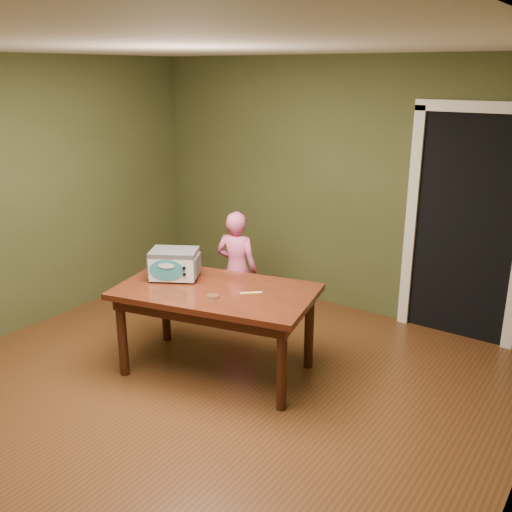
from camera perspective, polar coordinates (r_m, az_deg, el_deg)
The scene contains 8 objects.
floor at distance 4.52m, azimuth -7.37°, elevation -14.87°, with size 5.00×5.00×0.00m, color brown.
room_shell at distance 3.87m, azimuth -8.39°, elevation 6.85°, with size 4.52×5.02×2.61m.
doorway at distance 5.87m, azimuth 20.90°, elevation 3.17°, with size 1.10×0.66×2.25m.
dining_table at distance 4.71m, azimuth -4.01°, elevation -4.40°, with size 1.76×1.23×0.75m.
toy_oven at distance 4.88m, azimuth -8.18°, elevation -0.72°, with size 0.48×0.43×0.26m.
baking_pan at distance 4.49m, azimuth -4.34°, elevation -4.03°, with size 0.10×0.10×0.02m.
spatula at distance 4.56m, azimuth -0.49°, elevation -3.70°, with size 0.18×0.03×0.01m, color #FFDB6E.
child at distance 5.60m, azimuth -1.94°, elevation -1.34°, with size 0.43×0.28×1.17m, color pink.
Camera 1 is at (2.60, -2.77, 2.45)m, focal length 40.00 mm.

